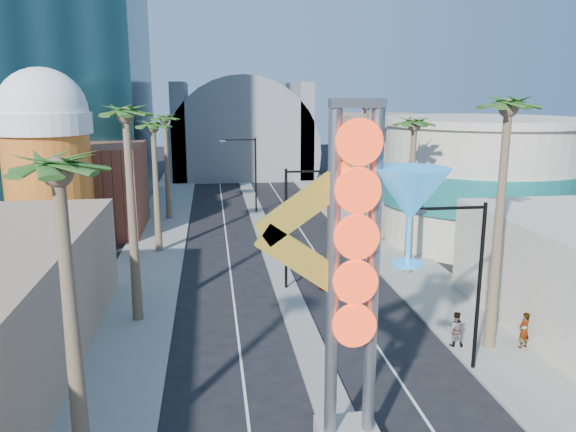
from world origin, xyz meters
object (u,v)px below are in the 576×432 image
object	(u,v)px
pedestrian_b	(455,329)
neon_sign	(377,257)
pedestrian_a	(524,330)
red_pickup	(330,272)

from	to	relation	value
pedestrian_b	neon_sign	bearing A→B (deg)	63.12
neon_sign	pedestrian_a	xyz separation A→B (m)	(9.80, 6.66, -6.22)
pedestrian_a	pedestrian_b	distance (m)	3.39
neon_sign	red_pickup	xyz separation A→B (m)	(2.36, 18.22, -6.63)
neon_sign	red_pickup	distance (m)	19.53
neon_sign	pedestrian_b	world-z (taller)	neon_sign
pedestrian_b	pedestrian_a	bearing A→B (deg)	-176.91
red_pickup	pedestrian_b	xyz separation A→B (m)	(4.13, -10.89, 0.38)
red_pickup	pedestrian_b	size ratio (longest dim) A/B	2.69
red_pickup	pedestrian_a	world-z (taller)	pedestrian_a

